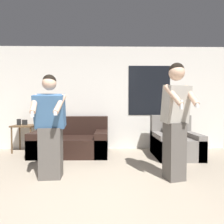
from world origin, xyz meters
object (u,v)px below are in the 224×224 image
object	(u,v)px
couch	(72,141)
person_left	(50,127)
side_table	(25,129)
person_right	(176,119)
armchair	(175,143)

from	to	relation	value
couch	person_left	xyz separation A→B (m)	(-0.02, -1.43, 0.52)
person_left	side_table	bearing A→B (deg)	126.05
person_right	couch	bearing A→B (deg)	141.89
side_table	person_right	xyz separation A→B (m)	(3.13, -1.72, 0.38)
couch	person_right	world-z (taller)	person_right
couch	armchair	size ratio (longest dim) A/B	1.83
couch	person_right	distance (m)	2.52
person_right	side_table	bearing A→B (deg)	151.29
couch	side_table	bearing A→B (deg)	170.14
side_table	person_right	world-z (taller)	person_right
couch	person_right	size ratio (longest dim) A/B	0.96
armchair	person_left	xyz separation A→B (m)	(-2.42, -1.19, 0.51)
person_right	person_left	bearing A→B (deg)	177.67
couch	person_left	bearing A→B (deg)	-90.92
couch	side_table	xyz separation A→B (m)	(-1.21, 0.21, 0.27)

